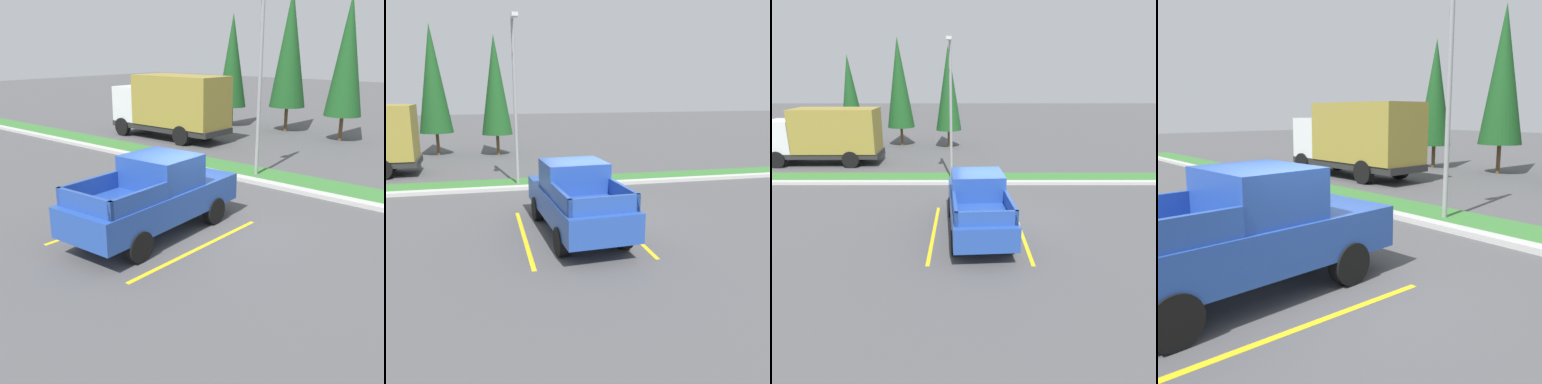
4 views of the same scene
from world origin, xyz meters
The scene contains 10 objects.
ground_plane centered at (0.00, 0.00, 0.00)m, with size 120.00×120.00×0.00m, color #4C4C4F.
parking_line_near centered at (-2.17, -0.83, 0.00)m, with size 0.12×4.80×0.01m, color yellow.
parking_line_far centered at (0.93, -0.83, 0.00)m, with size 0.12×4.80×0.01m, color yellow.
curb_strip centered at (0.00, 5.00, 0.07)m, with size 56.00×0.40×0.15m, color #B2B2AD.
grass_median centered at (0.00, 6.10, 0.03)m, with size 56.00×1.80×0.06m, color #387533.
pickup_truck_main centered at (-0.62, -0.78, 1.04)m, with size 2.24×5.34×2.10m.
cargo_truck_distant centered at (-9.55, 9.45, 1.85)m, with size 6.82×2.55×3.40m.
street_light centered at (-1.76, 5.75, 4.05)m, with size 0.24×1.49×7.00m.
cypress_tree_leftmost centered at (-9.61, 15.06, 3.98)m, with size 1.76×1.76×6.76m.
cypress_tree_left_inner centered at (-6.00, 15.60, 4.71)m, with size 2.08×2.08×8.00m.
Camera 4 is at (5.75, -4.00, 2.96)m, focal length 41.41 mm.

